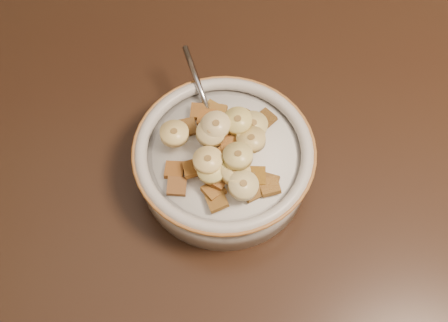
{
  "coord_description": "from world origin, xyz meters",
  "views": [
    {
      "loc": [
        -0.17,
        -0.27,
        1.33
      ],
      "look_at": [
        -0.18,
        0.03,
        0.78
      ],
      "focal_mm": 45.0,
      "sensor_mm": 36.0,
      "label": 1
    }
  ],
  "objects_px": {
    "spoon": "(215,129)",
    "table": "(375,210)",
    "cereal_bowl": "(224,164)",
    "chair": "(386,41)"
  },
  "relations": [
    {
      "from": "cereal_bowl",
      "to": "spoon",
      "type": "height_order",
      "value": "spoon"
    },
    {
      "from": "chair",
      "to": "spoon",
      "type": "bearing_deg",
      "value": -107.36
    },
    {
      "from": "table",
      "to": "spoon",
      "type": "bearing_deg",
      "value": 162.46
    },
    {
      "from": "chair",
      "to": "table",
      "type": "bearing_deg",
      "value": -85.24
    },
    {
      "from": "cereal_bowl",
      "to": "spoon",
      "type": "relative_size",
      "value": 4.17
    },
    {
      "from": "table",
      "to": "spoon",
      "type": "distance_m",
      "value": 0.21
    },
    {
      "from": "table",
      "to": "spoon",
      "type": "height_order",
      "value": "spoon"
    },
    {
      "from": "cereal_bowl",
      "to": "spoon",
      "type": "distance_m",
      "value": 0.04
    },
    {
      "from": "table",
      "to": "cereal_bowl",
      "type": "height_order",
      "value": "cereal_bowl"
    },
    {
      "from": "spoon",
      "to": "table",
      "type": "bearing_deg",
      "value": 141.03
    }
  ]
}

